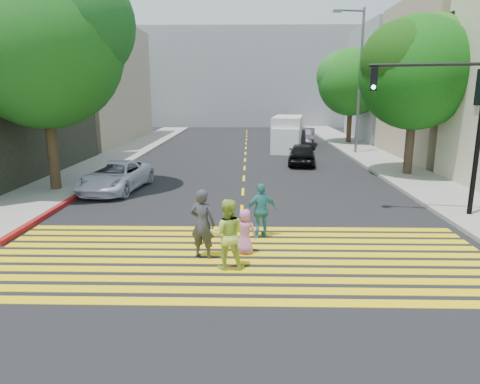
{
  "coord_description": "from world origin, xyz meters",
  "views": [
    {
      "loc": [
        0.27,
        -9.41,
        4.32
      ],
      "look_at": [
        0.0,
        3.0,
        1.4
      ],
      "focal_mm": 32.0,
      "sensor_mm": 36.0,
      "label": 1
    }
  ],
  "objects_px": {
    "white_sedan": "(116,176)",
    "traffic_signal": "(448,113)",
    "pedestrian_extra": "(261,210)",
    "white_van": "(287,135)",
    "dark_car_parked": "(305,137)",
    "tree_left": "(44,39)",
    "tree_right_near": "(417,67)",
    "tree_right_far": "(353,78)",
    "pedestrian_child": "(245,232)",
    "dark_car_near": "(302,154)",
    "silver_car": "(281,133)",
    "pedestrian_woman": "(227,234)",
    "pedestrian_man": "(203,224)"
  },
  "relations": [
    {
      "from": "tree_left",
      "to": "dark_car_parked",
      "type": "relative_size",
      "value": 2.22
    },
    {
      "from": "white_sedan",
      "to": "traffic_signal",
      "type": "distance_m",
      "value": 13.52
    },
    {
      "from": "pedestrian_child",
      "to": "dark_car_near",
      "type": "distance_m",
      "value": 15.07
    },
    {
      "from": "white_van",
      "to": "tree_left",
      "type": "bearing_deg",
      "value": -120.43
    },
    {
      "from": "pedestrian_child",
      "to": "white_sedan",
      "type": "bearing_deg",
      "value": -38.36
    },
    {
      "from": "tree_right_near",
      "to": "pedestrian_man",
      "type": "bearing_deg",
      "value": -129.69
    },
    {
      "from": "pedestrian_extra",
      "to": "white_van",
      "type": "distance_m",
      "value": 19.77
    },
    {
      "from": "tree_right_near",
      "to": "pedestrian_man",
      "type": "xyz_separation_m",
      "value": [
        -9.55,
        -11.5,
        -4.57
      ]
    },
    {
      "from": "pedestrian_man",
      "to": "pedestrian_woman",
      "type": "distance_m",
      "value": 0.99
    },
    {
      "from": "tree_left",
      "to": "pedestrian_extra",
      "type": "bearing_deg",
      "value": -33.68
    },
    {
      "from": "tree_left",
      "to": "dark_car_parked",
      "type": "height_order",
      "value": "tree_left"
    },
    {
      "from": "tree_left",
      "to": "dark_car_parked",
      "type": "distance_m",
      "value": 21.99
    },
    {
      "from": "pedestrian_child",
      "to": "dark_car_near",
      "type": "height_order",
      "value": "dark_car_near"
    },
    {
      "from": "pedestrian_child",
      "to": "traffic_signal",
      "type": "distance_m",
      "value": 8.33
    },
    {
      "from": "white_sedan",
      "to": "dark_car_parked",
      "type": "height_order",
      "value": "dark_car_parked"
    },
    {
      "from": "silver_car",
      "to": "dark_car_parked",
      "type": "distance_m",
      "value": 4.52
    },
    {
      "from": "pedestrian_man",
      "to": "white_van",
      "type": "xyz_separation_m",
      "value": [
        4.04,
        21.31,
        0.26
      ]
    },
    {
      "from": "pedestrian_man",
      "to": "pedestrian_child",
      "type": "xyz_separation_m",
      "value": [
        1.11,
        0.3,
        -0.31
      ]
    },
    {
      "from": "white_sedan",
      "to": "traffic_signal",
      "type": "xyz_separation_m",
      "value": [
        12.65,
        -3.77,
        2.96
      ]
    },
    {
      "from": "pedestrian_woman",
      "to": "silver_car",
      "type": "height_order",
      "value": "pedestrian_woman"
    },
    {
      "from": "dark_car_parked",
      "to": "dark_car_near",
      "type": "bearing_deg",
      "value": -89.16
    },
    {
      "from": "pedestrian_man",
      "to": "white_sedan",
      "type": "xyz_separation_m",
      "value": [
        -4.72,
        7.81,
        -0.29
      ]
    },
    {
      "from": "tree_right_far",
      "to": "white_sedan",
      "type": "bearing_deg",
      "value": -128.86
    },
    {
      "from": "tree_left",
      "to": "silver_car",
      "type": "xyz_separation_m",
      "value": [
        11.33,
        20.96,
        -5.81
      ]
    },
    {
      "from": "pedestrian_child",
      "to": "dark_car_near",
      "type": "xyz_separation_m",
      "value": [
        3.3,
        14.7,
        0.05
      ]
    },
    {
      "from": "tree_left",
      "to": "traffic_signal",
      "type": "distance_m",
      "value": 15.82
    },
    {
      "from": "white_sedan",
      "to": "white_van",
      "type": "height_order",
      "value": "white_van"
    },
    {
      "from": "pedestrian_extra",
      "to": "tree_left",
      "type": "bearing_deg",
      "value": -49.24
    },
    {
      "from": "tree_left",
      "to": "silver_car",
      "type": "distance_m",
      "value": 24.52
    },
    {
      "from": "dark_car_near",
      "to": "dark_car_parked",
      "type": "xyz_separation_m",
      "value": [
        1.38,
        9.35,
        0.03
      ]
    },
    {
      "from": "white_van",
      "to": "white_sedan",
      "type": "bearing_deg",
      "value": -114.03
    },
    {
      "from": "tree_right_near",
      "to": "traffic_signal",
      "type": "height_order",
      "value": "tree_right_near"
    },
    {
      "from": "tree_right_near",
      "to": "silver_car",
      "type": "relative_size",
      "value": 1.98
    },
    {
      "from": "dark_car_near",
      "to": "dark_car_parked",
      "type": "height_order",
      "value": "dark_car_parked"
    },
    {
      "from": "white_sedan",
      "to": "dark_car_near",
      "type": "distance_m",
      "value": 11.62
    },
    {
      "from": "pedestrian_child",
      "to": "tree_left",
      "type": "bearing_deg",
      "value": -27.29
    },
    {
      "from": "tree_left",
      "to": "pedestrian_child",
      "type": "height_order",
      "value": "tree_left"
    },
    {
      "from": "pedestrian_woman",
      "to": "tree_left",
      "type": "bearing_deg",
      "value": -49.66
    },
    {
      "from": "pedestrian_man",
      "to": "pedestrian_child",
      "type": "height_order",
      "value": "pedestrian_man"
    },
    {
      "from": "tree_right_near",
      "to": "dark_car_parked",
      "type": "bearing_deg",
      "value": 106.29
    },
    {
      "from": "tree_right_near",
      "to": "pedestrian_woman",
      "type": "xyz_separation_m",
      "value": [
        -8.86,
        -12.21,
        -4.61
      ]
    },
    {
      "from": "pedestrian_man",
      "to": "white_van",
      "type": "distance_m",
      "value": 21.7
    },
    {
      "from": "tree_right_near",
      "to": "white_sedan",
      "type": "relative_size",
      "value": 1.75
    },
    {
      "from": "white_sedan",
      "to": "pedestrian_extra",
      "type": "bearing_deg",
      "value": -37.15
    },
    {
      "from": "dark_car_near",
      "to": "traffic_signal",
      "type": "height_order",
      "value": "traffic_signal"
    },
    {
      "from": "tree_right_near",
      "to": "silver_car",
      "type": "distance_m",
      "value": 18.55
    },
    {
      "from": "white_sedan",
      "to": "traffic_signal",
      "type": "bearing_deg",
      "value": -9.69
    },
    {
      "from": "pedestrian_woman",
      "to": "dark_car_parked",
      "type": "xyz_separation_m",
      "value": [
        5.11,
        25.07,
        -0.19
      ]
    },
    {
      "from": "tree_right_near",
      "to": "pedestrian_extra",
      "type": "bearing_deg",
      "value": -129.05
    },
    {
      "from": "traffic_signal",
      "to": "pedestrian_woman",
      "type": "bearing_deg",
      "value": -135.87
    }
  ]
}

